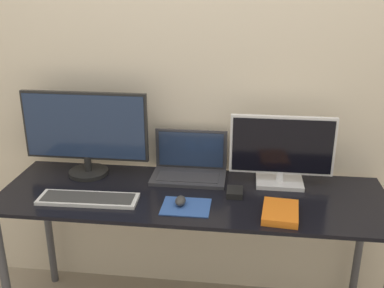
# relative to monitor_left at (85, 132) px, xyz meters

# --- Properties ---
(wall_back) EXTENTS (7.00, 0.05, 2.50)m
(wall_back) POSITION_rel_monitor_left_xyz_m (0.56, 0.20, 0.26)
(wall_back) COLOR beige
(wall_back) RESTS_ON ground_plane
(desk) EXTENTS (1.84, 0.59, 0.76)m
(desk) POSITION_rel_monitor_left_xyz_m (0.56, -0.16, -0.32)
(desk) COLOR black
(desk) RESTS_ON ground_plane
(monitor_left) EXTENTS (0.64, 0.20, 0.44)m
(monitor_left) POSITION_rel_monitor_left_xyz_m (0.00, 0.00, 0.00)
(monitor_left) COLOR black
(monitor_left) RESTS_ON desk
(monitor_right) EXTENTS (0.50, 0.16, 0.35)m
(monitor_right) POSITION_rel_monitor_left_xyz_m (0.98, -0.00, -0.06)
(monitor_right) COLOR silver
(monitor_right) RESTS_ON desk
(laptop) EXTENTS (0.37, 0.22, 0.23)m
(laptop) POSITION_rel_monitor_left_xyz_m (0.53, 0.04, -0.18)
(laptop) COLOR #333338
(laptop) RESTS_ON desk
(keyboard) EXTENTS (0.46, 0.15, 0.02)m
(keyboard) POSITION_rel_monitor_left_xyz_m (0.10, -0.29, -0.22)
(keyboard) COLOR silver
(keyboard) RESTS_ON desk
(mousepad) EXTENTS (0.22, 0.17, 0.00)m
(mousepad) POSITION_rel_monitor_left_xyz_m (0.55, -0.30, -0.23)
(mousepad) COLOR #2D519E
(mousepad) RESTS_ON desk
(mouse) EXTENTS (0.05, 0.08, 0.04)m
(mouse) POSITION_rel_monitor_left_xyz_m (0.53, -0.28, -0.21)
(mouse) COLOR #333333
(mouse) RESTS_ON mousepad
(book) EXTENTS (0.17, 0.22, 0.03)m
(book) POSITION_rel_monitor_left_xyz_m (0.97, -0.32, -0.22)
(book) COLOR orange
(book) RESTS_ON desk
(power_brick) EXTENTS (0.07, 0.10, 0.03)m
(power_brick) POSITION_rel_monitor_left_xyz_m (0.77, -0.15, -0.22)
(power_brick) COLOR black
(power_brick) RESTS_ON desk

